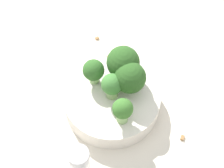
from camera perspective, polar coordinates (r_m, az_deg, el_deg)
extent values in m
plane|color=beige|center=(0.65, 0.00, -3.41)|extent=(3.00, 3.00, 0.00)
cylinder|color=silver|center=(0.63, 0.00, -2.59)|extent=(0.16, 0.16, 0.04)
cylinder|color=#84AD66|center=(0.58, 1.59, -4.75)|extent=(0.02, 0.02, 0.03)
sphere|color=#386B28|center=(0.56, 1.64, -3.78)|extent=(0.03, 0.03, 0.03)
cylinder|color=#7A9E5B|center=(0.60, 0.36, -1.10)|extent=(0.03, 0.03, 0.03)
sphere|color=#3D7533|center=(0.59, 0.37, -0.07)|extent=(0.03, 0.03, 0.03)
cylinder|color=#8EB770|center=(0.61, 2.68, -0.24)|extent=(0.02, 0.02, 0.03)
sphere|color=#28511E|center=(0.59, 2.77, 0.98)|extent=(0.05, 0.05, 0.05)
cylinder|color=#8EB770|center=(0.62, -2.77, 1.13)|extent=(0.02, 0.02, 0.02)
sphere|color=#2D5B23|center=(0.61, -2.84, 2.13)|extent=(0.04, 0.04, 0.04)
cylinder|color=#8EB770|center=(0.63, 1.32, 2.07)|extent=(0.02, 0.02, 0.03)
sphere|color=#28511E|center=(0.60, 1.37, 3.44)|extent=(0.05, 0.05, 0.05)
cylinder|color=silver|center=(0.58, -4.89, -12.11)|extent=(0.03, 0.03, 0.05)
cylinder|color=#B7B7BC|center=(0.54, -5.14, -10.83)|extent=(0.03, 0.03, 0.01)
cube|color=olive|center=(0.63, 10.71, -7.96)|extent=(0.01, 0.01, 0.01)
cube|color=#AD7F4C|center=(0.70, -0.84, 4.03)|extent=(0.01, 0.01, 0.01)
cube|color=olive|center=(0.73, -2.29, 7.07)|extent=(0.01, 0.01, 0.01)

